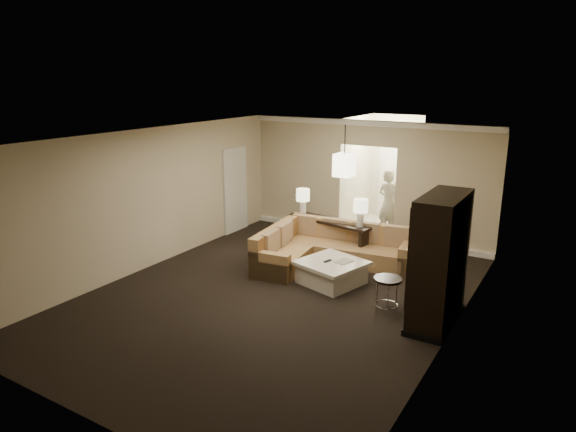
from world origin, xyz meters
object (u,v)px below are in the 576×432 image
Objects in this scene: coffee_table at (331,272)px; person at (389,200)px; console_table at (330,234)px; sectional_sofa at (325,249)px; armoire at (439,263)px; drink_table at (388,287)px.

person reaches higher than coffee_table.
coffee_table is 0.66× the size of console_table.
coffee_table is at bearing -53.07° from console_table.
sectional_sofa is 2.54m from person.
console_table is 1.98m from person.
console_table is 0.97× the size of armoire.
console_table is 2.94m from drink_table.
person is (-0.14, 3.30, 0.69)m from coffee_table.
armoire is (2.89, -2.06, 0.54)m from console_table.
coffee_table is 1.70m from console_table.
armoire is 1.13× the size of person.
sectional_sofa is 2.38m from drink_table.
coffee_table is 2.31m from armoire.
sectional_sofa is at bearing 142.63° from drink_table.
sectional_sofa is 2.13× the size of coffee_table.
drink_table is (1.31, -0.58, 0.19)m from coffee_table.
drink_table reaches higher than coffee_table.
coffee_table is 3.37m from person.
sectional_sofa is 1.41× the size of console_table.
drink_table is 4.17m from person.
armoire is at bearing -15.14° from coffee_table.
armoire is (2.11, -0.57, 0.77)m from coffee_table.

